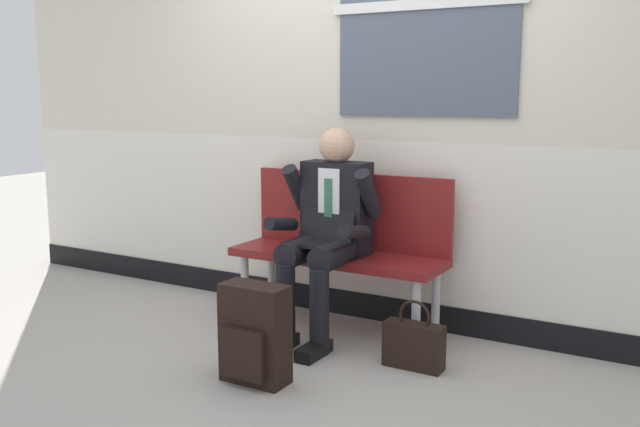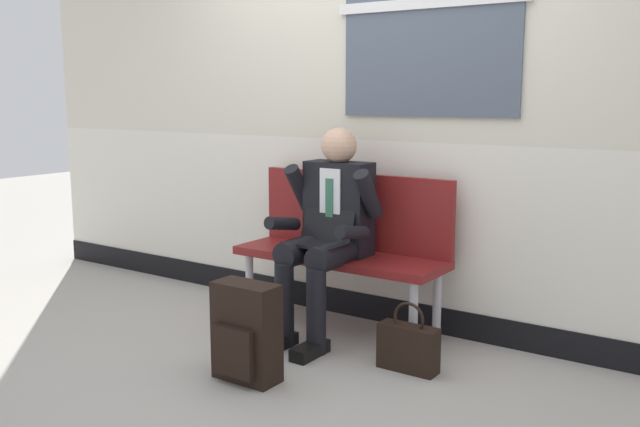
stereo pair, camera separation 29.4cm
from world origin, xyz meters
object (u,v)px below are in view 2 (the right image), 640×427
Objects in this scene: backpack at (246,333)px; handbag at (408,347)px; person_seated at (327,228)px; bench_with_person at (346,240)px.

backpack is 0.85m from handbag.
person_seated is 2.46× the size of backpack.
bench_with_person is 0.87m from handbag.
person_seated is 0.85m from handbag.
bench_with_person is at bearing 91.64° from backpack.
person_seated is 3.34× the size of handbag.
bench_with_person is 3.57× the size of handbag.
handbag is at bearing -32.38° from bench_with_person.
person_seated reaches higher than backpack.
bench_with_person is 1.03m from backpack.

